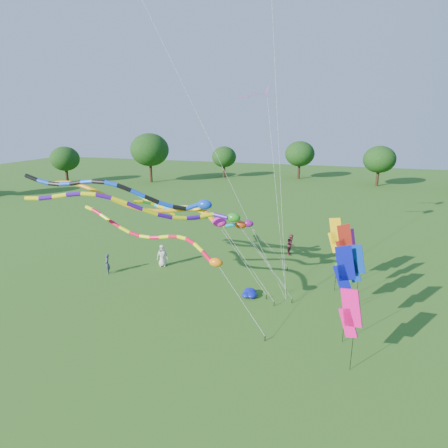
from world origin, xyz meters
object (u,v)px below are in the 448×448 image
(blue_nylon_heap, at_px, (251,292))
(person_c, at_px, (291,244))
(tube_kite_red, at_px, (164,240))
(tube_kite_orange, at_px, (153,206))
(person_a, at_px, (162,256))
(person_b, at_px, (107,264))

(blue_nylon_heap, height_order, person_c, person_c)
(tube_kite_red, relative_size, blue_nylon_heap, 11.62)
(blue_nylon_heap, bearing_deg, tube_kite_orange, -170.26)
(tube_kite_red, distance_m, person_a, 7.69)
(blue_nylon_heap, relative_size, person_a, 0.62)
(tube_kite_red, xyz_separation_m, person_b, (-6.59, 3.35, -3.63))
(person_b, distance_m, person_c, 15.29)
(tube_kite_red, bearing_deg, person_b, 168.59)
(tube_kite_red, distance_m, tube_kite_orange, 3.05)
(blue_nylon_heap, xyz_separation_m, person_c, (1.43, 8.68, 0.69))
(person_a, bearing_deg, tube_kite_orange, -91.00)
(tube_kite_red, height_order, person_a, tube_kite_red)
(person_c, bearing_deg, tube_kite_orange, 140.07)
(blue_nylon_heap, distance_m, person_a, 8.52)
(tube_kite_orange, relative_size, blue_nylon_heap, 14.30)
(tube_kite_red, height_order, blue_nylon_heap, tube_kite_red)
(blue_nylon_heap, bearing_deg, person_c, 80.62)
(blue_nylon_heap, relative_size, person_c, 0.61)
(tube_kite_orange, xyz_separation_m, blue_nylon_heap, (6.41, 1.10, -5.71))
(blue_nylon_heap, xyz_separation_m, person_a, (-8.00, 2.86, 0.67))
(person_a, relative_size, person_b, 1.13)
(tube_kite_red, bearing_deg, person_a, 134.27)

